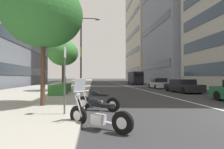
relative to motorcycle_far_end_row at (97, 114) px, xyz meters
The scene contains 14 objects.
sidewalk_right_plaza 30.87m from the motorcycle_far_end_row, ahead, with size 160.00×9.60×0.15m, color #A39E93.
lane_centre_stripe 35.87m from the motorcycle_far_end_row, ahead, with size 110.00×0.16×0.01m, color silver.
motorcycle_far_end_row is the anchor object (origin of this frame).
motorcycle_second_in_row 2.83m from the motorcycle_far_end_row, ahead, with size 1.12×1.89×1.09m.
car_mid_block_traffic 14.43m from the motorcycle_far_end_row, 37.71° to the right, with size 4.67×2.04×1.30m.
car_lead_in_lane 20.04m from the motorcycle_far_end_row, 26.30° to the right, with size 4.40×1.98×1.39m.
delivery_van_ahead 31.11m from the motorcycle_far_end_row, 16.13° to the right, with size 5.11×2.13×2.61m.
parking_sign_by_curb 2.25m from the motorcycle_far_end_row, 38.03° to the left, with size 0.32×0.06×2.53m.
street_lamp_with_banners 16.41m from the motorcycle_far_end_row, ahead, with size 1.26×2.33×8.48m.
clipped_hedge_bed 10.57m from the motorcycle_far_end_row, 15.37° to the left, with size 4.73×1.10×0.79m, color #337033.
street_tree_mid_sidewalk 6.00m from the motorcycle_far_end_row, 35.07° to the left, with size 3.77×3.77×6.01m.
street_tree_near_plaza_corner 13.95m from the motorcycle_far_end_row, 13.59° to the left, with size 3.09×3.09×5.18m.
pedestrian_on_plaza 19.47m from the motorcycle_far_end_row, 11.68° to the left, with size 0.31×0.43×1.68m.
office_tower_far_left_down_avenue 65.37m from the motorcycle_far_end_row, 21.10° to the right, with size 23.29×15.61×51.69m.
Camera 1 is at (-5.45, 5.86, 1.50)m, focal length 27.75 mm.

